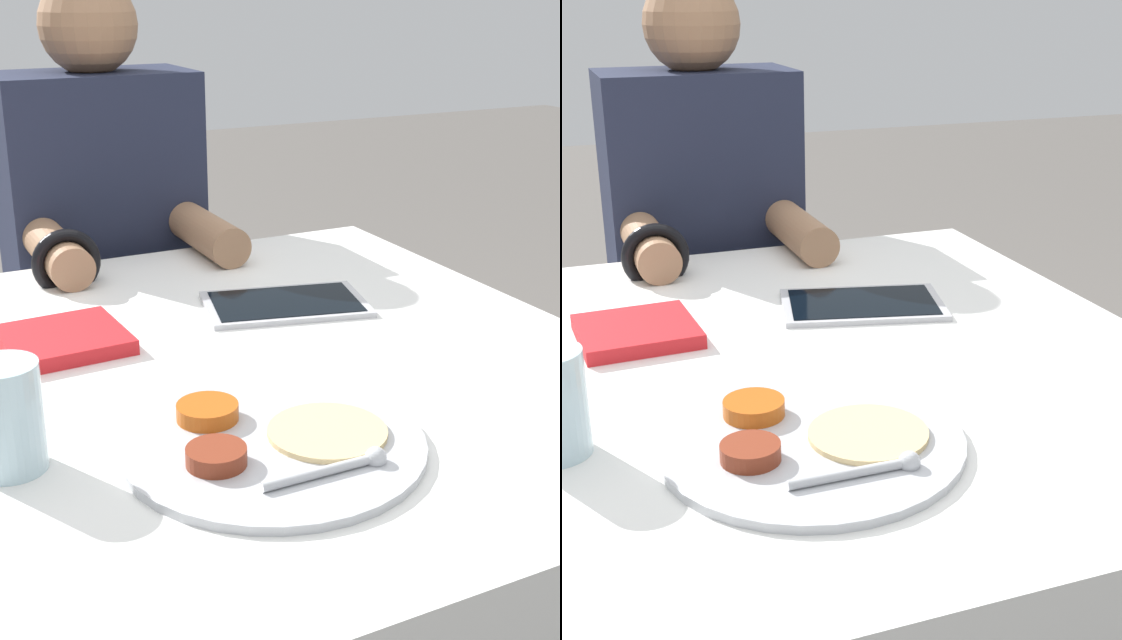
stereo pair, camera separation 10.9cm
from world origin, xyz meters
The scene contains 5 objects.
dining_table centered at (0.00, 0.00, 0.35)m, with size 0.90×1.01×0.70m.
thali_tray centered at (-0.08, -0.22, 0.71)m, with size 0.32×0.32×0.03m.
red_notebook centered at (-0.21, 0.14, 0.71)m, with size 0.16×0.16×0.02m.
tablet_device centered at (0.12, 0.15, 0.71)m, with size 0.26×0.20×0.01m.
person_diner centered at (-0.01, 0.66, 0.55)m, with size 0.36×0.42×1.17m.
Camera 2 is at (-0.34, -0.99, 1.15)m, focal length 50.00 mm.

